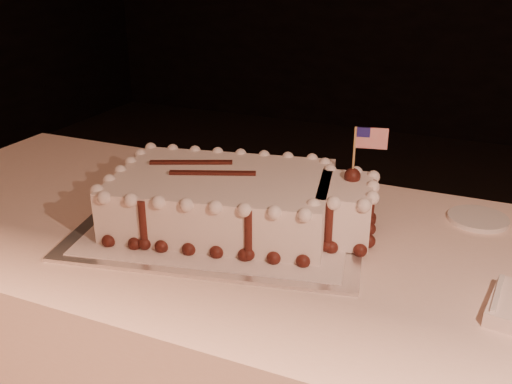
% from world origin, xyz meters
% --- Properties ---
extents(cake_board, '(0.71, 0.59, 0.01)m').
position_xyz_m(cake_board, '(-0.31, 0.61, 0.75)').
color(cake_board, silver).
rests_on(cake_board, banquet_table).
extents(doily, '(0.63, 0.53, 0.00)m').
position_xyz_m(doily, '(-0.31, 0.61, 0.76)').
color(doily, silver).
rests_on(doily, cake_board).
extents(sheet_cake, '(0.61, 0.42, 0.23)m').
position_xyz_m(sheet_cake, '(-0.28, 0.62, 0.82)').
color(sheet_cake, white).
rests_on(sheet_cake, doily).
extents(side_plate, '(0.14, 0.14, 0.01)m').
position_xyz_m(side_plate, '(0.21, 0.87, 0.76)').
color(side_plate, white).
rests_on(side_plate, banquet_table).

